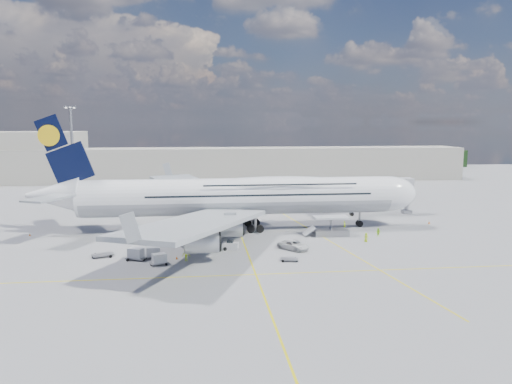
{
  "coord_description": "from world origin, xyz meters",
  "views": [
    {
      "loc": [
        -7.8,
        -87.85,
        21.41
      ],
      "look_at": [
        3.27,
        8.0,
        7.85
      ],
      "focal_mm": 35.0,
      "sensor_mm": 36.0,
      "label": 1
    }
  ],
  "objects": [
    {
      "name": "cone_wing_left_inner",
      "position": [
        -3.23,
        16.08,
        0.27
      ],
      "size": [
        0.45,
        0.45,
        0.57
      ],
      "color": "#D9610B",
      "rests_on": "ground"
    },
    {
      "name": "ground",
      "position": [
        0.0,
        0.0,
        0.0
      ],
      "size": [
        300.0,
        300.0,
        0.0
      ],
      "primitive_type": "plane",
      "color": "gray",
      "rests_on": "ground"
    },
    {
      "name": "taxi_line_main",
      "position": [
        0.0,
        0.0,
        0.01
      ],
      "size": [
        0.25,
        220.0,
        0.01
      ],
      "primitive_type": "cube",
      "color": "yellow",
      "rests_on": "ground"
    },
    {
      "name": "light_mast",
      "position": [
        -40.0,
        45.0,
        13.21
      ],
      "size": [
        3.0,
        0.7,
        25.5
      ],
      "color": "gray",
      "rests_on": "ground"
    },
    {
      "name": "dolly_back",
      "position": [
        -23.25,
        -8.07,
        0.38
      ],
      "size": [
        3.74,
        2.89,
        0.49
      ],
      "rotation": [
        0.0,
        0.0,
        0.39
      ],
      "color": "gray",
      "rests_on": "ground"
    },
    {
      "name": "crew_van",
      "position": [
        21.94,
        -3.13,
        0.85
      ],
      "size": [
        0.94,
        0.98,
        1.69
      ],
      "primitive_type": "imported",
      "rotation": [
        0.0,
        0.0,
        2.26
      ],
      "color": "#B8E418",
      "rests_on": "ground"
    },
    {
      "name": "taxi_line_diag",
      "position": [
        14.0,
        10.0,
        0.01
      ],
      "size": [
        14.16,
        99.06,
        0.01
      ],
      "primitive_type": "cube",
      "rotation": [
        0.0,
        0.0,
        0.14
      ],
      "color": "yellow",
      "rests_on": "ground"
    },
    {
      "name": "dolly_nose_near",
      "position": [
        8.6,
        -2.29,
        0.3
      ],
      "size": [
        2.83,
        1.77,
        0.39
      ],
      "rotation": [
        0.0,
        0.0,
        -0.14
      ],
      "color": "gray",
      "rests_on": "ground"
    },
    {
      "name": "cone_wing_right_inner",
      "position": [
        -6.57,
        -3.89,
        0.23
      ],
      "size": [
        0.38,
        0.38,
        0.48
      ],
      "color": "#D9610B",
      "rests_on": "ground"
    },
    {
      "name": "baggage_tug",
      "position": [
        -2.67,
        -5.86,
        0.74
      ],
      "size": [
        2.9,
        1.89,
        1.67
      ],
      "rotation": [
        0.0,
        0.0,
        -0.26
      ],
      "color": "silver",
      "rests_on": "ground"
    },
    {
      "name": "jet_bridge",
      "position": [
        29.81,
        20.94,
        6.85
      ],
      "size": [
        18.8,
        12.1,
        8.5
      ],
      "color": "#B7B7BC",
      "rests_on": "ground"
    },
    {
      "name": "taxi_line_cross",
      "position": [
        0.0,
        -20.0,
        0.01
      ],
      "size": [
        120.0,
        0.25,
        0.01
      ],
      "primitive_type": "cube",
      "color": "yellow",
      "rests_on": "ground"
    },
    {
      "name": "crew_wing",
      "position": [
        -6.05,
        3.79,
        0.96
      ],
      "size": [
        0.8,
        1.22,
        1.92
      ],
      "primitive_type": "imported",
      "rotation": [
        0.0,
        0.0,
        1.25
      ],
      "color": "#CFE618",
      "rests_on": "ground"
    },
    {
      "name": "cone_tail",
      "position": [
        -39.83,
        8.92,
        0.24
      ],
      "size": [
        0.38,
        0.38,
        0.49
      ],
      "color": "#D9610B",
      "rests_on": "ground"
    },
    {
      "name": "dolly_row_c",
      "position": [
        -13.95,
        -13.52,
        0.92
      ],
      "size": [
        3.05,
        2.32,
        1.72
      ],
      "rotation": [
        0.0,
        0.0,
        0.37
      ],
      "color": "gray",
      "rests_on": "ground"
    },
    {
      "name": "dolly_row_a",
      "position": [
        -17.77,
        -10.47,
        1.04
      ],
      "size": [
        3.45,
        2.74,
        1.93
      ],
      "rotation": [
        0.0,
        0.0,
        -0.42
      ],
      "color": "gray",
      "rests_on": "ground"
    },
    {
      "name": "cone_wing_right_outer",
      "position": [
        -11.46,
        -10.69,
        0.23
      ],
      "size": [
        0.38,
        0.38,
        0.48
      ],
      "color": "#D9610B",
      "rests_on": "ground"
    },
    {
      "name": "hangar",
      "position": [
        -70.0,
        100.0,
        9.0
      ],
      "size": [
        40.0,
        22.0,
        18.0
      ],
      "primitive_type": "cube",
      "color": "#B2AD9E",
      "rests_on": "ground"
    },
    {
      "name": "dolly_row_b",
      "position": [
        -15.16,
        -9.59,
        0.97
      ],
      "size": [
        2.95,
        1.72,
        1.81
      ],
      "rotation": [
        0.0,
        0.0,
        0.07
      ],
      "color": "gray",
      "rests_on": "ground"
    },
    {
      "name": "crew_tug",
      "position": [
        -9.95,
        -11.9,
        1.0
      ],
      "size": [
        1.39,
        0.92,
        2.01
      ],
      "primitive_type": "imported",
      "rotation": [
        0.0,
        0.0,
        0.14
      ],
      "color": "#CAFF1A",
      "rests_on": "ground"
    },
    {
      "name": "terminal",
      "position": [
        0.0,
        95.0,
        6.0
      ],
      "size": [
        180.0,
        16.0,
        12.0
      ],
      "primitive_type": "cube",
      "color": "#B2AD9E",
      "rests_on": "ground"
    },
    {
      "name": "airliner",
      "position": [
        0.26,
        10.0,
        6.87
      ],
      "size": [
        77.26,
        79.15,
        23.71
      ],
      "color": "white",
      "rests_on": "ground"
    },
    {
      "name": "tree_line",
      "position": [
        40.0,
        140.0,
        4.0
      ],
      "size": [
        160.0,
        6.0,
        8.0
      ],
      "primitive_type": "cube",
      "color": "#193814",
      "rests_on": "ground"
    },
    {
      "name": "catering_truck_inner",
      "position": [
        -12.47,
        35.31,
        2.16
      ],
      "size": [
        7.84,
        3.43,
        4.58
      ],
      "rotation": [
        0.0,
        0.0,
        -0.09
      ],
      "color": "gray",
      "rests_on": "ground"
    },
    {
      "name": "cone_wing_left_outer",
      "position": [
        -17.13,
        40.98,
        0.24
      ],
      "size": [
        0.4,
        0.4,
        0.51
      ],
      "color": "#D9610B",
      "rests_on": "ground"
    },
    {
      "name": "cone_nose",
      "position": [
        40.66,
        11.11,
        0.27
      ],
      "size": [
        0.45,
        0.45,
        0.57
      ],
      "color": "#D9610B",
      "rests_on": "ground"
    },
    {
      "name": "dolly_nose_far",
      "position": [
        5.94,
        -13.81,
        0.31
      ],
      "size": [
        3.02,
        2.09,
        0.4
      ],
      "rotation": [
        0.0,
        0.0,
        -0.25
      ],
      "color": "gray",
      "rests_on": "ground"
    },
    {
      "name": "crew_loader",
      "position": [
        25.57,
        0.59,
        0.84
      ],
      "size": [
        1.01,
        1.03,
        1.68
      ],
      "primitive_type": "imported",
      "rotation": [
        0.0,
        0.0,
        -0.88
      ],
      "color": "#A4F319",
      "rests_on": "ground"
    },
    {
      "name": "cargo_loader",
      "position": [
        16.82,
        2.89,
        1.25
      ],
      "size": [
        8.53,
        3.2,
        3.67
      ],
      "color": "silver",
      "rests_on": "ground"
    },
    {
      "name": "service_van",
      "position": [
        7.88,
        -6.99,
        0.77
      ],
      "size": [
        5.66,
        5.84,
        1.55
      ],
      "primitive_type": "imported",
      "rotation": [
        0.0,
        0.0,
        0.74
      ],
      "color": "silver",
      "rests_on": "ground"
    },
    {
      "name": "catering_truck_outer",
      "position": [
        -10.88,
        50.39,
        2.09
      ],
      "size": [
        8.18,
        6.23,
        4.5
      ],
      "rotation": [
        0.0,
        0.0,
        -0.57
      ],
      "color": "gray",
      "rests_on": "ground"
    },
    {
      "name": "crew_nose",
      "position": [
        21.22,
        7.81,
        0.83
      ],
      "size": [
        0.71,
        0.71,
        1.66
      ],
      "primitive_type": "imported",
      "rotation": [
        0.0,
        0.0,
        0.77
      ],
      "color": "#C2ED19",
      "rests_on": "ground"
    }
  ]
}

